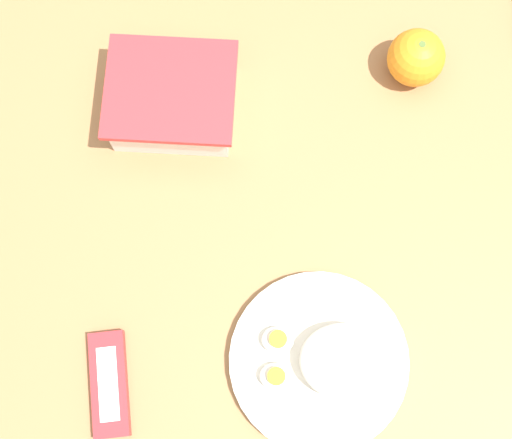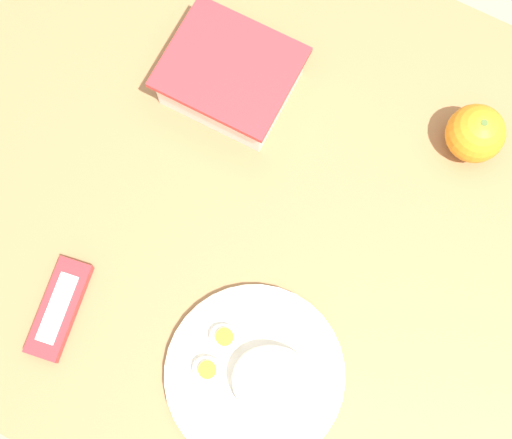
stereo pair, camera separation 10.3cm
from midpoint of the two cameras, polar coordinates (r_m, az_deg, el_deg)
name	(u,v)px [view 1 (the left image)]	position (r m, az deg, el deg)	size (l,w,h in m)	color
ground_plane	(282,282)	(1.75, 0.42, -5.38)	(10.00, 10.00, 0.00)	gray
table	(295,226)	(1.16, 0.63, -1.01)	(1.23, 0.91, 0.70)	#996B42
food_container	(173,100)	(1.09, -9.33, 8.87)	(0.19, 0.16, 0.08)	white
orange_fruit	(416,58)	(1.11, 10.13, 12.12)	(0.09, 0.09, 0.09)	orange
rice_plate	(326,361)	(1.01, 2.76, -11.85)	(0.25, 0.25, 0.07)	silver
candy_bar	(109,384)	(1.05, -14.44, -13.22)	(0.07, 0.15, 0.02)	#B7282D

